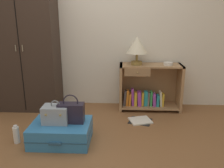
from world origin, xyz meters
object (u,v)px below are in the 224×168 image
bowl (168,64)px  handbag (71,112)px  suitcase_large (61,132)px  bottle (16,135)px  train_case (56,114)px  open_book_on_floor (140,121)px  bookshelf (148,88)px  table_lamp (137,46)px  wardrobe (26,46)px

bowl → handbag: size_ratio=0.41×
suitcase_large → bottle: suitcase_large is taller
train_case → open_book_on_floor: 1.23m
bowl → handbag: bearing=-141.8°
open_book_on_floor → bowl: bearing=46.4°
train_case → bottle: size_ratio=1.33×
handbag → suitcase_large: bearing=-160.9°
suitcase_large → bottle: size_ratio=3.11×
suitcase_large → train_case: bearing=159.8°
bookshelf → bowl: 0.49m
bowl → open_book_on_floor: bowl is taller
bookshelf → table_lamp: 0.70m
wardrobe → suitcase_large: bearing=-54.0°
open_book_on_floor → bottle: bearing=-156.2°
suitcase_large → open_book_on_floor: size_ratio=1.88×
table_lamp → handbag: size_ratio=1.24×
train_case → bottle: train_case is taller
train_case → wardrobe: bearing=124.5°
bowl → train_case: (-1.46, -1.03, -0.40)m
handbag → open_book_on_floor: handbag is taller
suitcase_large → open_book_on_floor: suitcase_large is taller
wardrobe → bookshelf: 2.00m
table_lamp → bottle: table_lamp is taller
table_lamp → suitcase_large: (-0.93, -1.07, -0.89)m
bottle → handbag: bearing=8.8°
table_lamp → train_case: size_ratio=1.42×
bookshelf → open_book_on_floor: size_ratio=2.59×
handbag → open_book_on_floor: (0.86, 0.56, -0.35)m
table_lamp → bowl: 0.54m
bottle → open_book_on_floor: 1.64m
bookshelf → bowl: size_ratio=6.85×
suitcase_large → train_case: 0.23m
bookshelf → bottle: size_ratio=4.28×
wardrobe → train_case: wardrobe is taller
train_case → bookshelf: bearing=42.3°
bookshelf → suitcase_large: bookshelf is taller
bottle → open_book_on_floor: (1.50, 0.66, -0.10)m
table_lamp → suitcase_large: bearing=-130.9°
bookshelf → train_case: bearing=-137.7°
bookshelf → open_book_on_floor: bearing=-106.6°
bookshelf → bottle: (-1.64, -1.15, -0.24)m
suitcase_large → handbag: (0.12, 0.04, 0.24)m
table_lamp → open_book_on_floor: 1.11m
wardrobe → bookshelf: wardrobe is taller
bookshelf → bowl: bearing=-9.3°
table_lamp → bowl: size_ratio=3.03×
table_lamp → bottle: bearing=-142.1°
train_case → handbag: handbag is taller
bowl → suitcase_large: bowl is taller
wardrobe → handbag: wardrobe is taller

